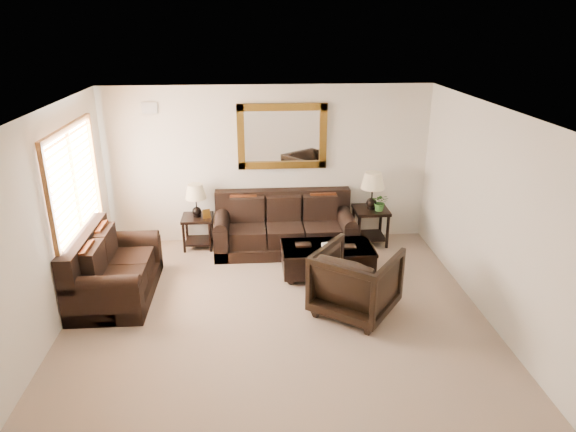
{
  "coord_description": "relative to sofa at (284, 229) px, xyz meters",
  "views": [
    {
      "loc": [
        -0.28,
        -5.99,
        3.69
      ],
      "look_at": [
        0.2,
        0.6,
        1.14
      ],
      "focal_mm": 32.0,
      "sensor_mm": 36.0,
      "label": 1
    }
  ],
  "objects": [
    {
      "name": "armchair",
      "position": [
        0.81,
        -2.12,
        0.15
      ],
      "size": [
        1.32,
        1.31,
        1.0
      ],
      "primitive_type": "imported",
      "rotation": [
        0.0,
        0.0,
        2.5
      ],
      "color": "black",
      "rests_on": "floor"
    },
    {
      "name": "room",
      "position": [
        -0.24,
        -2.04,
        1.01
      ],
      "size": [
        5.51,
        5.01,
        2.71
      ],
      "color": "gray",
      "rests_on": "ground"
    },
    {
      "name": "mirror",
      "position": [
        -0.0,
        0.42,
        1.51
      ],
      "size": [
        1.5,
        0.06,
        1.1
      ],
      "color": "#512A10",
      "rests_on": "room"
    },
    {
      "name": "end_table_left",
      "position": [
        -1.47,
        0.16,
        0.39
      ],
      "size": [
        0.51,
        0.51,
        1.13
      ],
      "color": "black",
      "rests_on": "room"
    },
    {
      "name": "sofa",
      "position": [
        0.0,
        0.0,
        0.0
      ],
      "size": [
        2.32,
        1.0,
        0.95
      ],
      "color": "black",
      "rests_on": "room"
    },
    {
      "name": "air_vent",
      "position": [
        -2.14,
        0.44,
        2.01
      ],
      "size": [
        0.25,
        0.02,
        0.18
      ],
      "primitive_type": "cube",
      "color": "#999999",
      "rests_on": "room"
    },
    {
      "name": "loveseat",
      "position": [
        -2.53,
        -1.43,
        0.01
      ],
      "size": [
        1.01,
        1.69,
        0.95
      ],
      "rotation": [
        0.0,
        0.0,
        1.57
      ],
      "color": "black",
      "rests_on": "room"
    },
    {
      "name": "window",
      "position": [
        -2.94,
        -1.14,
        1.21
      ],
      "size": [
        0.07,
        1.96,
        1.66
      ],
      "color": "white",
      "rests_on": "room"
    },
    {
      "name": "potted_plant",
      "position": [
        1.64,
        0.02,
        0.41
      ],
      "size": [
        0.37,
        0.38,
        0.24
      ],
      "primitive_type": "imported",
      "rotation": [
        0.0,
        0.0,
        -0.36
      ],
      "color": "#28531C",
      "rests_on": "end_table_right"
    },
    {
      "name": "end_table_right",
      "position": [
        1.51,
        0.13,
        0.49
      ],
      "size": [
        0.58,
        0.58,
        1.28
      ],
      "color": "black",
      "rests_on": "room"
    },
    {
      "name": "coffee_table",
      "position": [
        0.59,
        -1.03,
        -0.05
      ],
      "size": [
        1.39,
        0.75,
        0.59
      ],
      "rotation": [
        0.0,
        0.0,
        0.0
      ],
      "color": "black",
      "rests_on": "room"
    }
  ]
}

